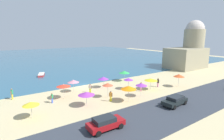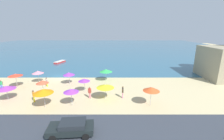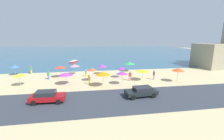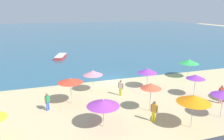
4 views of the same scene
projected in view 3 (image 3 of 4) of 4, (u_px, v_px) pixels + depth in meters
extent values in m
plane|color=#C8B686|center=(88.00, 71.00, 35.97)|extent=(160.00, 160.00, 0.00)
cube|color=#2F5F7B|center=(88.00, 51.00, 89.09)|extent=(150.00, 110.00, 0.05)
cube|color=#323841|center=(88.00, 102.00, 18.58)|extent=(80.00, 8.00, 0.06)
cylinder|color=#B2B2B7|center=(103.00, 70.00, 32.66)|extent=(0.05, 0.05, 1.75)
cone|color=purple|center=(102.00, 66.00, 32.44)|extent=(2.11, 2.11, 0.49)
sphere|color=silver|center=(102.00, 64.00, 32.38)|extent=(0.08, 0.08, 0.08)
cylinder|color=#B2B2B7|center=(130.00, 68.00, 35.29)|extent=(0.05, 0.05, 1.88)
cone|color=green|center=(130.00, 63.00, 35.05)|extent=(2.44, 2.44, 0.50)
sphere|color=silver|center=(130.00, 62.00, 34.99)|extent=(0.08, 0.08, 0.08)
cylinder|color=#B2B2B7|center=(142.00, 76.00, 27.76)|extent=(0.05, 0.05, 1.80)
cone|color=yellow|center=(142.00, 70.00, 27.54)|extent=(2.50, 2.50, 0.41)
sphere|color=silver|center=(142.00, 69.00, 27.49)|extent=(0.08, 0.08, 0.08)
cylinder|color=#B2B2B7|center=(122.00, 79.00, 25.28)|extent=(0.05, 0.05, 1.96)
cone|color=purple|center=(122.00, 73.00, 25.04)|extent=(1.95, 1.95, 0.42)
sphere|color=silver|center=(122.00, 71.00, 24.99)|extent=(0.08, 0.08, 0.08)
cylinder|color=#B2B2B7|center=(103.00, 81.00, 24.20)|extent=(0.05, 0.05, 2.08)
cone|color=orange|center=(103.00, 73.00, 23.94)|extent=(2.43, 2.43, 0.53)
sphere|color=silver|center=(103.00, 71.00, 23.87)|extent=(0.08, 0.08, 0.08)
cylinder|color=#B2B2B7|center=(20.00, 81.00, 24.53)|extent=(0.05, 0.05, 1.77)
cone|color=yellow|center=(19.00, 75.00, 24.31)|extent=(2.00, 2.00, 0.44)
sphere|color=silver|center=(19.00, 73.00, 24.26)|extent=(0.08, 0.08, 0.08)
cylinder|color=#B2B2B7|center=(66.00, 80.00, 25.36)|extent=(0.05, 0.05, 1.73)
cone|color=purple|center=(66.00, 74.00, 25.14)|extent=(2.42, 2.42, 0.45)
sphere|color=silver|center=(65.00, 72.00, 25.09)|extent=(0.08, 0.08, 0.08)
cylinder|color=#B2B2B7|center=(92.00, 76.00, 27.19)|extent=(0.05, 0.05, 2.12)
cone|color=#D95536|center=(92.00, 69.00, 26.94)|extent=(1.76, 1.76, 0.44)
sphere|color=silver|center=(92.00, 68.00, 26.88)|extent=(0.08, 0.08, 0.08)
cylinder|color=#B2B2B7|center=(75.00, 70.00, 32.46)|extent=(0.05, 0.05, 1.86)
cone|color=pink|center=(75.00, 65.00, 32.23)|extent=(2.08, 2.08, 0.45)
sphere|color=silver|center=(75.00, 64.00, 32.17)|extent=(0.08, 0.08, 0.08)
cylinder|color=#B2B2B7|center=(61.00, 73.00, 29.72)|extent=(0.05, 0.05, 2.11)
cone|color=#ED3F28|center=(60.00, 67.00, 29.47)|extent=(2.27, 2.27, 0.35)
sphere|color=silver|center=(60.00, 66.00, 29.43)|extent=(0.08, 0.08, 0.08)
cylinder|color=#B2B2B7|center=(121.00, 73.00, 29.66)|extent=(0.05, 0.05, 1.86)
cone|color=purple|center=(121.00, 68.00, 29.44)|extent=(1.84, 1.84, 0.41)
sphere|color=silver|center=(121.00, 67.00, 29.39)|extent=(0.08, 0.08, 0.08)
cylinder|color=#B2B2B7|center=(15.00, 71.00, 31.59)|extent=(0.05, 0.05, 1.82)
cone|color=#3F6CBF|center=(15.00, 66.00, 31.36)|extent=(1.95, 1.95, 0.46)
sphere|color=silver|center=(14.00, 65.00, 31.30)|extent=(0.08, 0.08, 0.08)
cylinder|color=#B2B2B7|center=(178.00, 76.00, 26.82)|extent=(0.05, 0.05, 2.12)
cone|color=#E15225|center=(178.00, 70.00, 26.56)|extent=(2.12, 2.12, 0.51)
sphere|color=silver|center=(178.00, 68.00, 26.50)|extent=(0.08, 0.08, 0.08)
cylinder|color=yellow|center=(86.00, 75.00, 31.04)|extent=(0.14, 0.14, 0.79)
cylinder|color=yellow|center=(86.00, 75.00, 30.93)|extent=(0.14, 0.14, 0.79)
cube|color=beige|center=(86.00, 71.00, 30.83)|extent=(0.41, 0.41, 0.63)
sphere|color=brown|center=(86.00, 69.00, 30.74)|extent=(0.22, 0.22, 0.22)
cylinder|color=brown|center=(85.00, 71.00, 30.99)|extent=(0.09, 0.09, 0.56)
cylinder|color=brown|center=(87.00, 72.00, 30.70)|extent=(0.09, 0.09, 0.56)
cylinder|color=yellow|center=(31.00, 72.00, 32.94)|extent=(0.14, 0.14, 0.88)
cylinder|color=yellow|center=(32.00, 72.00, 33.10)|extent=(0.14, 0.14, 0.88)
cube|color=#268156|center=(31.00, 69.00, 32.85)|extent=(0.39, 0.42, 0.69)
sphere|color=#A56E4B|center=(31.00, 67.00, 32.75)|extent=(0.22, 0.22, 0.22)
cylinder|color=#A56E4B|center=(30.00, 69.00, 32.66)|extent=(0.09, 0.09, 0.63)
cylinder|color=#A56E4B|center=(32.00, 69.00, 33.07)|extent=(0.09, 0.09, 0.63)
cylinder|color=yellow|center=(90.00, 82.00, 25.51)|extent=(0.14, 0.14, 0.82)
cylinder|color=yellow|center=(89.00, 82.00, 25.62)|extent=(0.14, 0.14, 0.82)
cube|color=orange|center=(89.00, 78.00, 25.41)|extent=(0.40, 0.42, 0.65)
sphere|color=brown|center=(89.00, 75.00, 25.31)|extent=(0.22, 0.22, 0.22)
cylinder|color=brown|center=(90.00, 79.00, 25.27)|extent=(0.09, 0.09, 0.59)
cylinder|color=brown|center=(88.00, 78.00, 25.57)|extent=(0.09, 0.09, 0.59)
cylinder|color=pink|center=(129.00, 79.00, 27.80)|extent=(0.14, 0.14, 0.86)
cylinder|color=pink|center=(130.00, 79.00, 27.75)|extent=(0.14, 0.14, 0.86)
cube|color=#CA3F34|center=(130.00, 75.00, 27.62)|extent=(0.42, 0.35, 0.68)
sphere|color=#9A704D|center=(130.00, 72.00, 27.52)|extent=(0.22, 0.22, 0.22)
cylinder|color=#9A704D|center=(129.00, 75.00, 27.69)|extent=(0.09, 0.09, 0.61)
cylinder|color=#9A704D|center=(131.00, 75.00, 27.57)|extent=(0.09, 0.09, 0.61)
cylinder|color=#4364DF|center=(49.00, 77.00, 28.86)|extent=(0.14, 0.14, 0.76)
cylinder|color=#4364DF|center=(48.00, 78.00, 28.72)|extent=(0.14, 0.14, 0.76)
cube|color=#268B50|center=(48.00, 74.00, 28.65)|extent=(0.41, 0.41, 0.60)
sphere|color=#9A694E|center=(48.00, 72.00, 28.56)|extent=(0.22, 0.22, 0.22)
cylinder|color=#9A694E|center=(49.00, 74.00, 28.85)|extent=(0.09, 0.09, 0.54)
cylinder|color=#9A694E|center=(47.00, 75.00, 28.48)|extent=(0.09, 0.09, 0.54)
cylinder|color=pink|center=(154.00, 78.00, 28.53)|extent=(0.14, 0.14, 0.87)
cylinder|color=pink|center=(154.00, 77.00, 28.70)|extent=(0.14, 0.14, 0.87)
cube|color=#282729|center=(154.00, 73.00, 28.45)|extent=(0.24, 0.37, 0.69)
sphere|color=brown|center=(154.00, 71.00, 28.35)|extent=(0.22, 0.22, 0.22)
cylinder|color=brown|center=(154.00, 74.00, 28.23)|extent=(0.09, 0.09, 0.62)
cylinder|color=brown|center=(154.00, 73.00, 28.70)|extent=(0.09, 0.09, 0.62)
cube|color=black|center=(141.00, 92.00, 20.13)|extent=(4.36, 2.17, 0.57)
cube|color=#1E2328|center=(143.00, 88.00, 20.07)|extent=(2.49, 1.80, 0.45)
cylinder|color=black|center=(133.00, 98.00, 19.04)|extent=(0.66, 0.27, 0.64)
cylinder|color=black|center=(129.00, 93.00, 20.68)|extent=(0.66, 0.27, 0.64)
cylinder|color=black|center=(154.00, 96.00, 19.70)|extent=(0.66, 0.27, 0.64)
cylinder|color=black|center=(148.00, 91.00, 21.34)|extent=(0.66, 0.27, 0.64)
cube|color=maroon|center=(48.00, 97.00, 18.34)|extent=(4.14, 1.85, 0.60)
cube|color=#1E2328|center=(46.00, 93.00, 18.19)|extent=(2.33, 1.60, 0.51)
cylinder|color=black|center=(61.00, 97.00, 19.38)|extent=(0.64, 0.23, 0.64)
cylinder|color=black|center=(58.00, 102.00, 17.78)|extent=(0.64, 0.23, 0.64)
cylinder|color=black|center=(38.00, 98.00, 19.02)|extent=(0.64, 0.23, 0.64)
cylinder|color=black|center=(34.00, 103.00, 17.41)|extent=(0.64, 0.23, 0.64)
cube|color=#C03231|center=(74.00, 62.00, 48.62)|extent=(2.42, 4.15, 0.48)
cube|color=#C03231|center=(76.00, 61.00, 50.72)|extent=(0.80, 0.64, 0.29)
cube|color=silver|center=(74.00, 61.00, 48.56)|extent=(2.49, 4.17, 0.08)
cube|color=gray|center=(221.00, 55.00, 40.64)|extent=(12.44, 8.20, 6.34)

